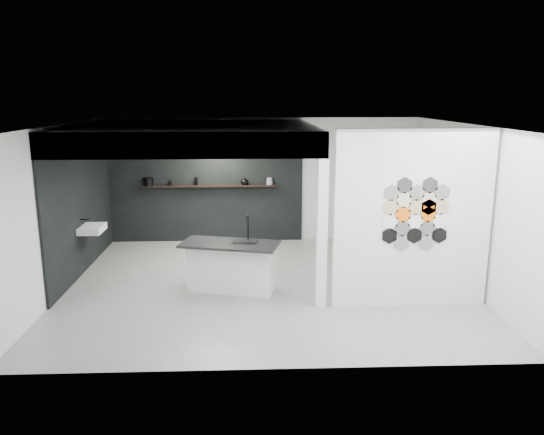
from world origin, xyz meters
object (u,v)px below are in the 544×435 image
Objects in this scene: kitchen_island at (231,266)px; glass_vase at (269,181)px; partition_panel at (412,219)px; bottle_dark at (196,181)px; kettle at (244,182)px; utensil_cup at (170,183)px; wall_basin at (92,229)px; stockpot at (148,182)px; glass_bowl at (269,183)px.

glass_vase is (0.77, 3.12, 0.96)m from kitchen_island.
partition_panel is 15.95× the size of bottle_dark.
kettle is 0.56m from glass_vase.
kettle is 1.07m from bottle_dark.
bottle_dark reaches higher than kettle.
kitchen_island is 18.85× the size of utensil_cup.
wall_basin is 4.01m from glass_vase.
stockpot is at bearing 180.00° from bottle_dark.
stockpot is (-1.93, 3.12, 0.96)m from kitchen_island.
partition_panel is 5.36m from bottle_dark.
glass_vase reaches higher than kitchen_island.
glass_bowl is (2.70, 0.00, -0.04)m from stockpot.
stockpot is 2.31× the size of utensil_cup.
wall_basin is 0.34× the size of kitchen_island.
kitchen_island is 10.00× the size of bottle_dark.
bottle_dark is (1.06, 0.00, -0.00)m from stockpot.
wall_basin is 3.42× the size of bottle_dark.
glass_vase is at bearing 31.35° from wall_basin.
utensil_cup is at bearing 180.00° from bottle_dark.
wall_basin is at bearing 161.77° from partition_panel.
partition_panel is 3.09m from kitchen_island.
bottle_dark is at bearing 180.00° from glass_bowl.
bottle_dark is at bearing 0.00° from utensil_cup.
glass_bowl is 2.22m from utensil_cup.
bottle_dark reaches higher than utensil_cup.
bottle_dark reaches higher than glass_vase.
partition_panel reaches higher than stockpot.
bottle_dark is at bearing 49.70° from wall_basin.
glass_bowl is at bearing 0.00° from stockpot.
partition_panel is 1.59× the size of kitchen_island.
partition_panel is 4.39m from glass_bowl.
glass_bowl is (3.39, 2.07, 0.52)m from wall_basin.
kitchen_island is at bearing -58.26° from stockpot.
utensil_cup is (-2.22, 0.00, 0.00)m from glass_bowl.
glass_vase reaches higher than wall_basin.
bottle_dark is (1.75, 2.07, 0.56)m from wall_basin.
wall_basin is at bearing -119.51° from utensil_cup.
wall_basin is 3.77× the size of glass_vase.
bottle_dark is at bearing 180.00° from glass_vase.
glass_bowl is at bearing 31.35° from wall_basin.
glass_bowl is 0.03m from glass_vase.
glass_bowl is (0.56, 0.00, -0.03)m from kettle.
partition_panel reaches higher than wall_basin.
kitchen_island is 13.53× the size of glass_bowl.
partition_panel is 17.59× the size of glass_vase.
stockpot reaches higher than utensil_cup.
glass_vase is (-2.08, 3.87, -0.00)m from partition_panel.
glass_vase is at bearing 0.00° from utensil_cup.
partition_panel is at bearing -18.23° from wall_basin.
utensil_cup reaches higher than wall_basin.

